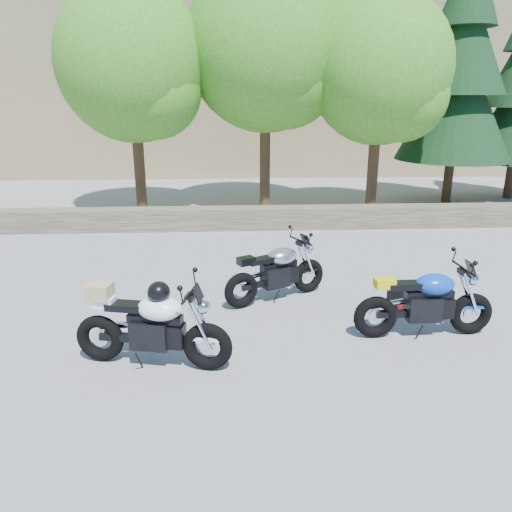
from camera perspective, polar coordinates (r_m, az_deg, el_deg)
The scene contains 11 objects.
ground at distance 6.69m, azimuth -1.26°, elevation -8.79°, with size 90.00×90.00×0.00m, color gray.
stone_wall at distance 11.81m, azimuth -2.16°, elevation 4.34°, with size 22.00×0.55×0.50m, color #45382E.
hillside at distance 34.43m, azimuth 2.46°, elevation 25.31°, with size 80.00×30.00×15.00m, color #746748.
tree_decid_left at distance 13.32m, azimuth -13.51°, elevation 20.09°, with size 3.67×3.67×5.62m.
tree_decid_mid at distance 13.60m, azimuth 1.60°, elevation 22.20°, with size 4.08×4.08×6.24m.
tree_decid_right at distance 13.50m, azimuth 14.46°, elevation 19.42°, with size 3.54×3.54×5.41m.
conifer_near at distance 15.57m, azimuth 22.38°, elevation 19.08°, with size 3.17×3.17×7.06m.
silver_bike at distance 7.60m, azimuth 2.41°, elevation -1.92°, with size 1.63×0.94×0.89m.
white_bike at distance 5.86m, azimuth -11.91°, elevation -7.70°, with size 1.86×0.66×1.04m.
blue_bike at distance 6.81m, azimuth 18.81°, elevation -5.14°, with size 1.85×0.59×0.93m.
backpack at distance 7.54m, azimuth 15.93°, elevation -4.89°, with size 0.32×0.30×0.36m.
Camera 1 is at (-0.18, -5.98, 3.00)m, focal length 35.00 mm.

